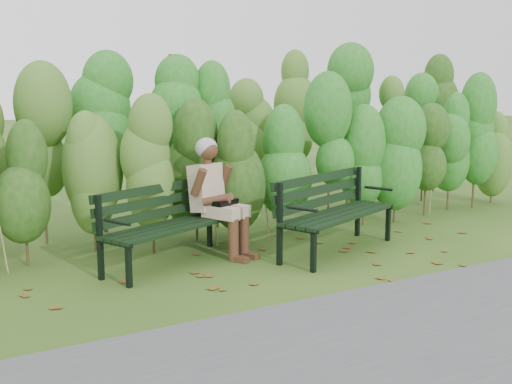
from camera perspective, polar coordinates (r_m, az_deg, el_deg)
ground at (r=6.16m, az=1.62°, el=-7.37°), size 80.00×80.00×0.00m
footpath at (r=4.53m, az=16.60°, el=-13.98°), size 60.00×2.50×0.01m
hedge_band at (r=7.57m, az=-5.67°, el=5.41°), size 11.04×1.67×2.42m
leaf_litter at (r=5.93m, az=3.56°, el=-8.01°), size 5.80×2.26×0.01m
bench_left at (r=6.32m, az=-8.45°, el=-2.46°), size 1.73×1.16×0.83m
bench_right at (r=6.80m, az=7.21°, el=-1.36°), size 1.83×1.19×0.87m
seated_woman at (r=6.58m, az=-3.85°, el=0.14°), size 0.64×0.84×1.30m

